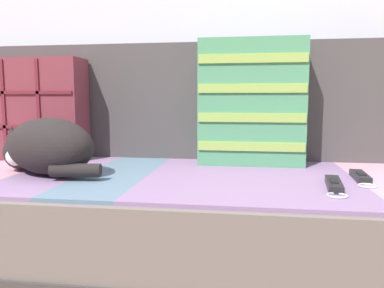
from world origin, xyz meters
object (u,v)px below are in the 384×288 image
(couch, at_px, (154,229))
(throw_pillow_quilted, at_px, (31,109))
(throw_pillow_striped, at_px, (251,103))
(game_remote_far, at_px, (361,177))
(sleeping_cat, at_px, (45,148))
(game_remote_near, at_px, (334,184))

(couch, relative_size, throw_pillow_quilted, 4.14)
(throw_pillow_striped, xyz_separation_m, game_remote_far, (0.31, -0.23, -0.21))
(throw_pillow_quilted, relative_size, throw_pillow_striped, 0.96)
(couch, height_order, game_remote_far, game_remote_far)
(sleeping_cat, xyz_separation_m, game_remote_far, (0.94, 0.05, -0.07))
(game_remote_near, relative_size, game_remote_far, 1.10)
(couch, distance_m, game_remote_far, 0.66)
(couch, relative_size, sleeping_cat, 4.65)
(sleeping_cat, bearing_deg, throw_pillow_quilted, 127.24)
(couch, xyz_separation_m, game_remote_near, (0.53, -0.15, 0.21))
(throw_pillow_quilted, relative_size, game_remote_far, 2.21)
(throw_pillow_quilted, height_order, sleeping_cat, throw_pillow_quilted)
(couch, xyz_separation_m, throw_pillow_striped, (0.31, 0.18, 0.42))
(game_remote_near, bearing_deg, throw_pillow_striped, 122.49)
(sleeping_cat, distance_m, game_remote_far, 0.95)
(throw_pillow_striped, bearing_deg, throw_pillow_quilted, 179.97)
(sleeping_cat, relative_size, game_remote_near, 1.79)
(throw_pillow_quilted, bearing_deg, game_remote_near, -17.75)
(couch, bearing_deg, sleeping_cat, -163.43)
(couch, bearing_deg, game_remote_near, -16.29)
(throw_pillow_quilted, xyz_separation_m, game_remote_far, (1.16, -0.23, -0.18))
(throw_pillow_quilted, relative_size, game_remote_near, 2.01)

